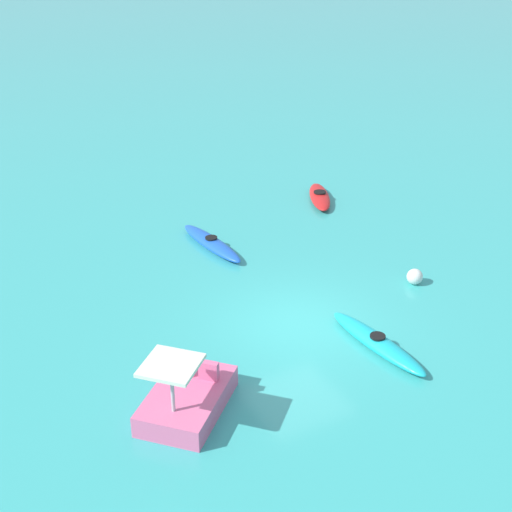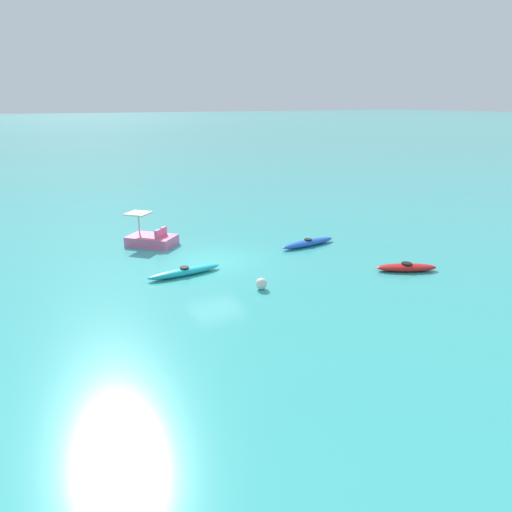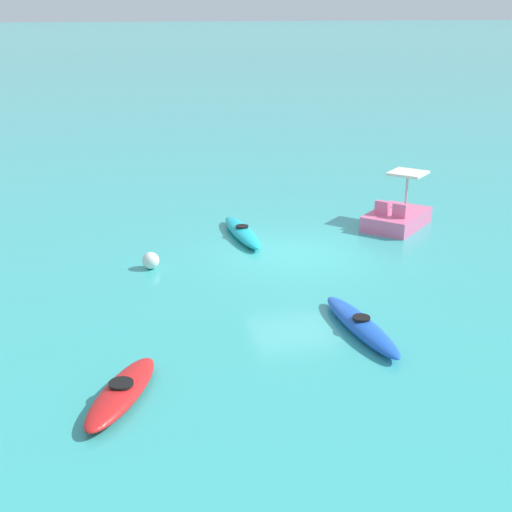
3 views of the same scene
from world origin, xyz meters
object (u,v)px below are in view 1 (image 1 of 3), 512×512
object	(u,v)px
kayak_red	(320,197)
pedal_boat_pink	(187,397)
kayak_cyan	(377,342)
buoy_white	(415,277)
kayak_blue	(211,243)

from	to	relation	value
kayak_red	pedal_boat_pink	world-z (taller)	pedal_boat_pink
kayak_cyan	buoy_white	world-z (taller)	buoy_white
kayak_blue	pedal_boat_pink	world-z (taller)	pedal_boat_pink
kayak_cyan	kayak_red	bearing A→B (deg)	155.36
kayak_blue	pedal_boat_pink	distance (m)	8.13
kayak_blue	kayak_cyan	distance (m)	7.25
kayak_red	buoy_white	xyz separation A→B (m)	(6.70, -1.08, 0.07)
kayak_red	buoy_white	distance (m)	6.79
kayak_red	buoy_white	size ratio (longest dim) A/B	5.79
pedal_boat_pink	kayak_blue	bearing A→B (deg)	151.15
kayak_cyan	pedal_boat_pink	world-z (taller)	pedal_boat_pink
kayak_blue	buoy_white	bearing A→B (deg)	39.79
kayak_blue	kayak_red	xyz separation A→B (m)	(-1.71, 5.24, 0.00)
kayak_cyan	pedal_boat_pink	size ratio (longest dim) A/B	1.22
buoy_white	kayak_blue	bearing A→B (deg)	-140.21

